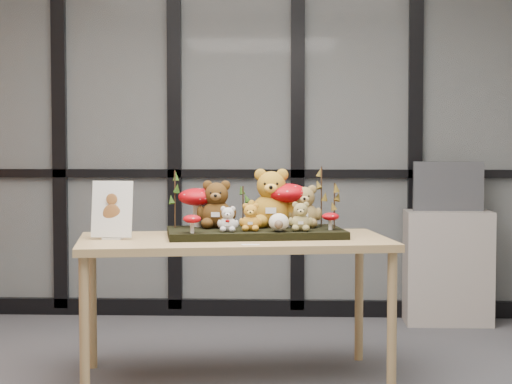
{
  "coord_description": "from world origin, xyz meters",
  "views": [
    {
      "loc": [
        0.43,
        -4.28,
        1.32
      ],
      "look_at": [
        0.22,
        0.62,
        1.03
      ],
      "focal_mm": 65.0,
      "sensor_mm": 36.0,
      "label": 1
    }
  ],
  "objects_px": {
    "bear_brown_medium": "(217,202)",
    "monitor": "(448,186)",
    "bear_tan_back": "(304,204)",
    "cabinet": "(448,267)",
    "bear_white_bow": "(228,218)",
    "mushroom_front_left": "(192,223)",
    "display_table": "(234,250)",
    "diorama_tray": "(255,233)",
    "sign_holder": "(112,212)",
    "mushroom_back_left": "(197,205)",
    "mushroom_back_right": "(287,203)",
    "plush_cream_hedgehog": "(279,221)",
    "bear_small_yellow": "(251,216)",
    "bear_beige_small": "(301,215)",
    "bear_pooh_yellow": "(271,195)",
    "mushroom_front_right": "(330,220)"
  },
  "relations": [
    {
      "from": "bear_tan_back",
      "to": "bear_beige_small",
      "type": "xyz_separation_m",
      "value": [
        -0.02,
        -0.21,
        -0.04
      ]
    },
    {
      "from": "mushroom_front_right",
      "to": "bear_white_bow",
      "type": "bearing_deg",
      "value": -168.43
    },
    {
      "from": "diorama_tray",
      "to": "bear_beige_small",
      "type": "xyz_separation_m",
      "value": [
        0.25,
        -0.09,
        0.11
      ]
    },
    {
      "from": "bear_white_bow",
      "to": "mushroom_front_left",
      "type": "relative_size",
      "value": 1.41
    },
    {
      "from": "mushroom_back_right",
      "to": "cabinet",
      "type": "distance_m",
      "value": 1.86
    },
    {
      "from": "diorama_tray",
      "to": "bear_beige_small",
      "type": "bearing_deg",
      "value": -30.45
    },
    {
      "from": "cabinet",
      "to": "bear_brown_medium",
      "type": "bearing_deg",
      "value": -136.15
    },
    {
      "from": "display_table",
      "to": "diorama_tray",
      "type": "distance_m",
      "value": 0.16
    },
    {
      "from": "mushroom_back_right",
      "to": "mushroom_front_left",
      "type": "bearing_deg",
      "value": -143.12
    },
    {
      "from": "diorama_tray",
      "to": "mushroom_back_right",
      "type": "relative_size",
      "value": 3.55
    },
    {
      "from": "plush_cream_hedgehog",
      "to": "mushroom_front_right",
      "type": "height_order",
      "value": "plush_cream_hedgehog"
    },
    {
      "from": "bear_pooh_yellow",
      "to": "bear_small_yellow",
      "type": "xyz_separation_m",
      "value": [
        -0.1,
        -0.23,
        -0.1
      ]
    },
    {
      "from": "bear_pooh_yellow",
      "to": "bear_beige_small",
      "type": "relative_size",
      "value": 2.08
    },
    {
      "from": "diorama_tray",
      "to": "mushroom_front_left",
      "type": "bearing_deg",
      "value": -153.9
    },
    {
      "from": "bear_tan_back",
      "to": "cabinet",
      "type": "distance_m",
      "value": 1.82
    },
    {
      "from": "bear_brown_medium",
      "to": "sign_holder",
      "type": "xyz_separation_m",
      "value": [
        -0.54,
        -0.23,
        -0.04
      ]
    },
    {
      "from": "display_table",
      "to": "sign_holder",
      "type": "relative_size",
      "value": 5.7
    },
    {
      "from": "display_table",
      "to": "mushroom_front_left",
      "type": "relative_size",
      "value": 16.7
    },
    {
      "from": "sign_holder",
      "to": "mushroom_back_left",
      "type": "bearing_deg",
      "value": 36.4
    },
    {
      "from": "bear_brown_medium",
      "to": "bear_white_bow",
      "type": "bearing_deg",
      "value": -78.87
    },
    {
      "from": "plush_cream_hedgehog",
      "to": "display_table",
      "type": "bearing_deg",
      "value": 158.51
    },
    {
      "from": "display_table",
      "to": "diorama_tray",
      "type": "height_order",
      "value": "diorama_tray"
    },
    {
      "from": "bear_pooh_yellow",
      "to": "bear_small_yellow",
      "type": "relative_size",
      "value": 2.19
    },
    {
      "from": "bear_small_yellow",
      "to": "bear_white_bow",
      "type": "relative_size",
      "value": 1.1
    },
    {
      "from": "bear_brown_medium",
      "to": "monitor",
      "type": "xyz_separation_m",
      "value": [
        1.51,
        1.47,
        0.01
      ]
    },
    {
      "from": "bear_white_bow",
      "to": "mushroom_front_right",
      "type": "bearing_deg",
      "value": 2.16
    },
    {
      "from": "mushroom_back_left",
      "to": "mushroom_front_left",
      "type": "bearing_deg",
      "value": -88.57
    },
    {
      "from": "diorama_tray",
      "to": "bear_brown_medium",
      "type": "xyz_separation_m",
      "value": [
        -0.22,
        0.06,
        0.16
      ]
    },
    {
      "from": "bear_tan_back",
      "to": "mushroom_front_right",
      "type": "height_order",
      "value": "bear_tan_back"
    },
    {
      "from": "diorama_tray",
      "to": "bear_small_yellow",
      "type": "relative_size",
      "value": 5.83
    },
    {
      "from": "display_table",
      "to": "diorama_tray",
      "type": "relative_size",
      "value": 1.86
    },
    {
      "from": "mushroom_front_left",
      "to": "bear_white_bow",
      "type": "bearing_deg",
      "value": 23.38
    },
    {
      "from": "bear_beige_small",
      "to": "cabinet",
      "type": "bearing_deg",
      "value": 47.45
    },
    {
      "from": "bear_white_bow",
      "to": "monitor",
      "type": "bearing_deg",
      "value": 40.12
    },
    {
      "from": "bear_tan_back",
      "to": "cabinet",
      "type": "xyz_separation_m",
      "value": [
        1.03,
        1.4,
        -0.55
      ]
    },
    {
      "from": "mushroom_front_left",
      "to": "sign_holder",
      "type": "bearing_deg",
      "value": 171.98
    },
    {
      "from": "monitor",
      "to": "bear_brown_medium",
      "type": "bearing_deg",
      "value": -135.79
    },
    {
      "from": "display_table",
      "to": "cabinet",
      "type": "xyz_separation_m",
      "value": [
        1.41,
        1.59,
        -0.31
      ]
    },
    {
      "from": "bear_brown_medium",
      "to": "bear_small_yellow",
      "type": "height_order",
      "value": "bear_brown_medium"
    },
    {
      "from": "mushroom_back_left",
      "to": "plush_cream_hedgehog",
      "type": "bearing_deg",
      "value": -28.13
    },
    {
      "from": "display_table",
      "to": "cabinet",
      "type": "distance_m",
      "value": 2.15
    },
    {
      "from": "bear_tan_back",
      "to": "monitor",
      "type": "distance_m",
      "value": 1.75
    },
    {
      "from": "bear_tan_back",
      "to": "bear_small_yellow",
      "type": "relative_size",
      "value": 1.58
    },
    {
      "from": "display_table",
      "to": "bear_small_yellow",
      "type": "distance_m",
      "value": 0.21
    },
    {
      "from": "mushroom_back_right",
      "to": "bear_small_yellow",
      "type": "bearing_deg",
      "value": -128.24
    },
    {
      "from": "bear_beige_small",
      "to": "cabinet",
      "type": "distance_m",
      "value": 1.98
    },
    {
      "from": "monitor",
      "to": "display_table",
      "type": "bearing_deg",
      "value": -131.12
    },
    {
      "from": "bear_pooh_yellow",
      "to": "bear_tan_back",
      "type": "bearing_deg",
      "value": -12.78
    },
    {
      "from": "bear_pooh_yellow",
      "to": "mushroom_back_left",
      "type": "relative_size",
      "value": 1.5
    },
    {
      "from": "bear_pooh_yellow",
      "to": "bear_tan_back",
      "type": "xyz_separation_m",
      "value": [
        0.18,
        -0.01,
        -0.05
      ]
    }
  ]
}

